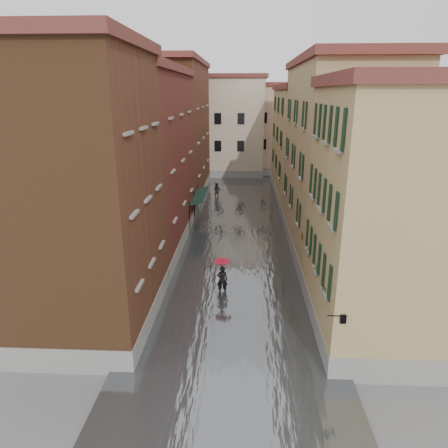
# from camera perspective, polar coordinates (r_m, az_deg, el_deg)

# --- Properties ---
(ground) EXTENTS (120.00, 120.00, 0.00)m
(ground) POSITION_cam_1_polar(r_m,az_deg,el_deg) (22.62, 1.37, -11.54)
(ground) COLOR slate
(ground) RESTS_ON ground
(floodwater) EXTENTS (10.00, 60.00, 0.20)m
(floodwater) POSITION_cam_1_polar(r_m,az_deg,el_deg) (34.47, 1.95, -0.57)
(floodwater) COLOR #51555A
(floodwater) RESTS_ON ground
(building_left_near) EXTENTS (6.00, 8.00, 13.00)m
(building_left_near) POSITION_cam_1_polar(r_m,az_deg,el_deg) (19.71, -19.49, 3.28)
(building_left_near) COLOR brown
(building_left_near) RESTS_ON ground
(building_left_mid) EXTENTS (6.00, 14.00, 12.50)m
(building_left_mid) POSITION_cam_1_polar(r_m,az_deg,el_deg) (29.99, -11.70, 8.33)
(building_left_mid) COLOR #5A281C
(building_left_mid) RESTS_ON ground
(building_left_far) EXTENTS (6.00, 16.00, 14.00)m
(building_left_far) POSITION_cam_1_polar(r_m,az_deg,el_deg) (44.45, -6.98, 12.70)
(building_left_far) COLOR brown
(building_left_far) RESTS_ON ground
(building_right_near) EXTENTS (6.00, 8.00, 11.50)m
(building_right_near) POSITION_cam_1_polar(r_m,az_deg,el_deg) (19.58, 22.27, 0.57)
(building_right_near) COLOR tan
(building_right_near) RESTS_ON ground
(building_right_mid) EXTENTS (6.00, 14.00, 13.00)m
(building_right_mid) POSITION_cam_1_polar(r_m,az_deg,el_deg) (29.74, 15.72, 8.44)
(building_right_mid) COLOR #9A855D
(building_right_mid) RESTS_ON ground
(building_right_far) EXTENTS (6.00, 16.00, 11.50)m
(building_right_far) POSITION_cam_1_polar(r_m,az_deg,el_deg) (44.44, 11.51, 10.85)
(building_right_far) COLOR tan
(building_right_far) RESTS_ON ground
(building_end_cream) EXTENTS (12.00, 9.00, 13.00)m
(building_end_cream) POSITION_cam_1_polar(r_m,az_deg,el_deg) (57.91, -0.59, 13.62)
(building_end_cream) COLOR beige
(building_end_cream) RESTS_ON ground
(building_end_pink) EXTENTS (10.00, 9.00, 12.00)m
(building_end_pink) POSITION_cam_1_polar(r_m,az_deg,el_deg) (60.10, 8.36, 13.13)
(building_end_pink) COLOR #CEA791
(building_end_pink) RESTS_ON ground
(awning_near) EXTENTS (1.09, 3.29, 2.80)m
(awning_near) POSITION_cam_1_polar(r_m,az_deg,el_deg) (34.20, -3.85, 3.40)
(awning_near) COLOR black
(awning_near) RESTS_ON ground
(awning_far) EXTENTS (1.09, 2.77, 2.80)m
(awning_far) POSITION_cam_1_polar(r_m,az_deg,el_deg) (37.16, -3.32, 4.60)
(awning_far) COLOR black
(awning_far) RESTS_ON ground
(wall_lantern) EXTENTS (0.71, 0.22, 0.35)m
(wall_lantern) POSITION_cam_1_polar(r_m,az_deg,el_deg) (16.39, 16.56, -12.77)
(wall_lantern) COLOR black
(wall_lantern) RESTS_ON ground
(window_planters) EXTENTS (0.59, 7.76, 0.84)m
(window_planters) POSITION_cam_1_polar(r_m,az_deg,el_deg) (20.63, 12.92, -4.24)
(window_planters) COLOR brown
(window_planters) RESTS_ON ground
(pedestrian_main) EXTENTS (0.98, 0.98, 2.06)m
(pedestrian_main) POSITION_cam_1_polar(r_m,az_deg,el_deg) (23.27, -0.27, -7.14)
(pedestrian_main) COLOR black
(pedestrian_main) RESTS_ON ground
(pedestrian_far) EXTENTS (0.94, 0.79, 1.71)m
(pedestrian_far) POSITION_cam_1_polar(r_m,az_deg,el_deg) (44.58, -1.01, 4.83)
(pedestrian_far) COLOR black
(pedestrian_far) RESTS_ON ground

